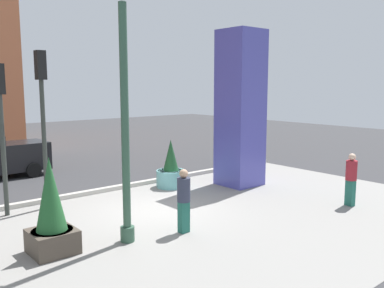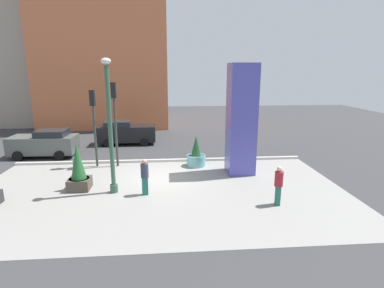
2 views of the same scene
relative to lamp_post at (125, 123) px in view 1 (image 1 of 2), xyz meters
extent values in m
plane|color=#38383A|center=(2.19, 5.75, -3.04)|extent=(60.00, 60.00, 0.00)
cube|color=gray|center=(2.19, -0.25, -3.04)|extent=(18.00, 10.00, 0.02)
cube|color=#B7B2A8|center=(2.19, 4.87, -2.96)|extent=(18.00, 0.24, 0.16)
cylinder|color=#335642|center=(0.00, 0.00, -2.84)|extent=(0.36, 0.36, 0.40)
cylinder|color=#335642|center=(0.00, 0.00, -0.08)|extent=(0.20, 0.20, 5.92)
cube|color=#4C4CAD|center=(6.69, 2.43, 0.01)|extent=(1.48, 1.48, 6.10)
cube|color=#4C4238|center=(-1.74, 0.52, -2.75)|extent=(1.02, 1.02, 0.57)
cylinder|color=#382819|center=(-1.74, 0.52, -2.49)|extent=(0.97, 0.97, 0.04)
cone|color=#235B2D|center=(-1.74, 0.52, -1.59)|extent=(0.73, 0.73, 1.76)
cylinder|color=#6BB2B2|center=(4.32, 3.85, -2.70)|extent=(1.14, 1.14, 0.67)
cylinder|color=#382819|center=(4.32, 3.85, -2.39)|extent=(1.05, 1.05, 0.04)
cone|color=#1E4C28|center=(4.32, 3.85, -1.76)|extent=(0.61, 0.61, 1.21)
cylinder|color=#333833|center=(-1.71, 4.24, -1.19)|extent=(0.14, 0.14, 3.70)
cylinder|color=#333833|center=(-0.47, 4.20, -0.97)|extent=(0.14, 0.14, 4.14)
cube|color=black|center=(-0.47, 4.20, 1.55)|extent=(0.28, 0.32, 0.90)
sphere|color=green|center=(-0.47, 4.37, 1.82)|extent=(0.18, 0.18, 0.18)
cylinder|color=black|center=(0.78, 10.82, -2.72)|extent=(0.64, 0.23, 0.64)
cylinder|color=black|center=(0.80, 9.10, -2.72)|extent=(0.64, 0.23, 0.64)
cube|color=#236656|center=(1.52, -0.41, -2.61)|extent=(0.29, 0.21, 0.87)
cylinder|color=#33384C|center=(1.52, -0.41, -1.85)|extent=(0.37, 0.37, 0.65)
sphere|color=tan|center=(1.52, -0.41, -1.40)|extent=(0.24, 0.24, 0.24)
cube|color=#236656|center=(7.32, -2.00, -2.61)|extent=(0.24, 0.31, 0.87)
cylinder|color=maroon|center=(7.32, -2.00, -1.84)|extent=(0.41, 0.41, 0.65)
sphere|color=beige|center=(7.32, -2.00, -1.40)|extent=(0.24, 0.24, 0.24)
camera|label=1|loc=(-5.24, -8.80, 0.92)|focal=38.62mm
camera|label=2|loc=(2.62, -13.95, 2.67)|focal=28.51mm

